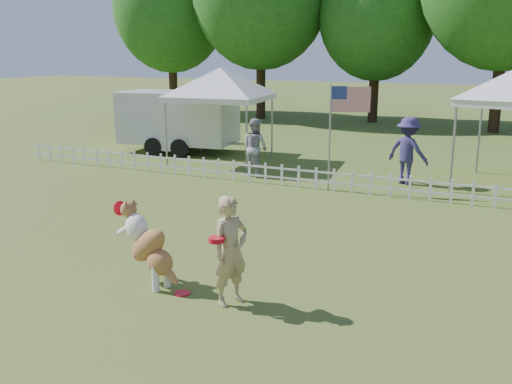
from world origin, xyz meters
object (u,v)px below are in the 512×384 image
(frisbee_on_turf, at_px, (182,293))
(cargo_trailer, at_px, (178,121))
(dog, at_px, (149,246))
(spectator_b, at_px, (408,151))
(handler, at_px, (231,251))
(spectator_a, at_px, (255,147))
(flag_pole, at_px, (330,138))
(canopy_tent_left, at_px, (221,117))

(frisbee_on_turf, height_order, cargo_trailer, cargo_trailer)
(dog, xyz_separation_m, spectator_b, (2.36, 8.98, 0.29))
(dog, bearing_deg, handler, 13.66)
(spectator_b, bearing_deg, spectator_a, 31.36)
(dog, distance_m, cargo_trailer, 12.45)
(frisbee_on_turf, bearing_deg, flag_pole, 90.50)
(canopy_tent_left, bearing_deg, handler, -67.91)
(frisbee_on_turf, distance_m, spectator_b, 9.28)
(flag_pole, xyz_separation_m, spectator_b, (1.77, 1.62, -0.47))
(cargo_trailer, height_order, spectator_b, cargo_trailer)
(flag_pole, bearing_deg, handler, -100.06)
(handler, relative_size, dog, 1.25)
(canopy_tent_left, bearing_deg, spectator_a, -44.88)
(frisbee_on_turf, bearing_deg, spectator_a, 107.54)
(handler, distance_m, cargo_trailer, 13.31)
(dog, bearing_deg, spectator_a, 119.52)
(spectator_a, bearing_deg, canopy_tent_left, -15.82)
(handler, distance_m, spectator_a, 8.89)
(flag_pole, bearing_deg, canopy_tent_left, 135.93)
(cargo_trailer, relative_size, spectator_a, 2.96)
(frisbee_on_turf, height_order, spectator_b, spectator_b)
(flag_pole, relative_size, spectator_a, 1.63)
(handler, xyz_separation_m, cargo_trailer, (-7.77, 10.80, 0.31))
(dog, height_order, cargo_trailer, cargo_trailer)
(handler, distance_m, frisbee_on_turf, 1.16)
(handler, height_order, cargo_trailer, cargo_trailer)
(flag_pole, height_order, spectator_a, flag_pole)
(dog, xyz_separation_m, canopy_tent_left, (-3.91, 9.66, 0.87))
(handler, height_order, frisbee_on_turf, handler)
(frisbee_on_turf, xyz_separation_m, cargo_trailer, (-6.94, 10.84, 1.12))
(dog, distance_m, frisbee_on_turf, 0.93)
(canopy_tent_left, xyz_separation_m, flag_pole, (4.50, -2.31, -0.12))
(canopy_tent_left, relative_size, spectator_b, 1.62)
(frisbee_on_turf, relative_size, spectator_a, 0.14)
(canopy_tent_left, height_order, flag_pole, canopy_tent_left)
(frisbee_on_turf, bearing_deg, dog, 171.23)
(handler, xyz_separation_m, dog, (-1.49, 0.06, -0.16))
(frisbee_on_turf, bearing_deg, cargo_trailer, 122.61)
(cargo_trailer, xyz_separation_m, flag_pole, (6.87, -3.38, 0.28))
(canopy_tent_left, xyz_separation_m, spectator_a, (1.96, -1.53, -0.66))
(dog, relative_size, spectator_b, 0.70)
(canopy_tent_left, distance_m, spectator_a, 2.57)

